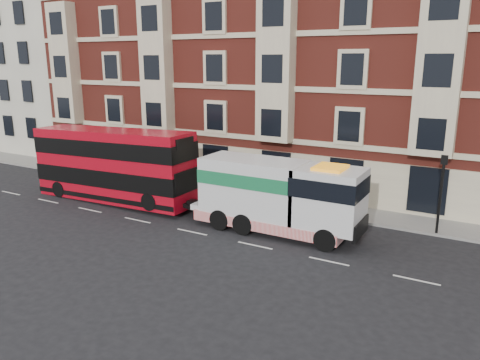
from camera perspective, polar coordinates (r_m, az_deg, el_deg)
name	(u,v)px	position (r m, az deg, el deg)	size (l,w,h in m)	color
ground	(192,232)	(26.52, -5.87, -6.32)	(120.00, 120.00, 0.00)	black
sidewalk	(254,197)	(32.56, 1.76, -2.14)	(90.00, 3.00, 0.15)	slate
victorian_terrace	(306,50)	(37.82, 8.09, 15.37)	(45.00, 12.00, 20.40)	maroon
cream_block	(37,70)	(56.09, -23.54, 12.24)	(16.00, 10.00, 16.80)	beige
lamp_post_west	(173,156)	(34.03, -8.22, 2.96)	(0.35, 0.15, 4.35)	black
lamp_post_east	(441,189)	(27.28, 23.33, -0.96)	(0.35, 0.15, 4.35)	black
double_decker_bus	(113,164)	(32.54, -15.22, 1.91)	(12.07, 2.77, 4.89)	#B10919
tow_truck	(276,195)	(25.83, 4.35, -1.86)	(9.67, 2.86, 4.03)	silver
box_van	(71,166)	(39.82, -19.94, 1.58)	(4.59, 2.86, 2.23)	silver
pedestrian	(127,170)	(37.79, -13.63, 1.14)	(0.57, 0.37, 1.56)	#17212E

